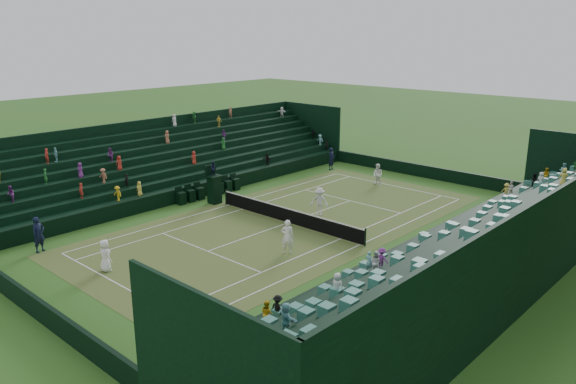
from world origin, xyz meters
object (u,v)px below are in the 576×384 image
player_near_east (287,237)px  tennis_net (288,215)px  player_near_west (105,256)px  player_far_west (378,175)px  umpire_chair (214,186)px  player_far_east (319,201)px

player_near_east → tennis_net: bearing=-87.2°
player_near_west → player_far_west: 22.72m
umpire_chair → player_far_east: umpire_chair is taller
umpire_chair → player_far_east: size_ratio=1.61×
umpire_chair → player_near_west: umpire_chair is taller
umpire_chair → player_far_east: bearing=22.3°
player_near_east → player_far_east: 6.84m
player_near_west → player_near_east: 9.26m
player_far_east → player_near_east: bearing=-88.0°
umpire_chair → player_near_west: (4.90, -11.10, -0.44)m
umpire_chair → player_near_west: bearing=-66.2°
umpire_chair → player_near_east: (9.91, -3.31, -0.31)m
player_far_west → player_far_east: 8.84m
player_far_west → player_near_west: bearing=-85.3°
player_far_east → player_far_west: bearing=75.9°
player_near_west → player_far_east: size_ratio=0.90×
umpire_chair → player_near_west: 12.14m
tennis_net → player_far_east: player_far_east is taller
tennis_net → player_near_west: bearing=-98.4°
player_near_east → player_far_east: player_near_east is taller
tennis_net → umpire_chair: bearing=-177.1°
player_near_west → umpire_chair: bearing=-66.9°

